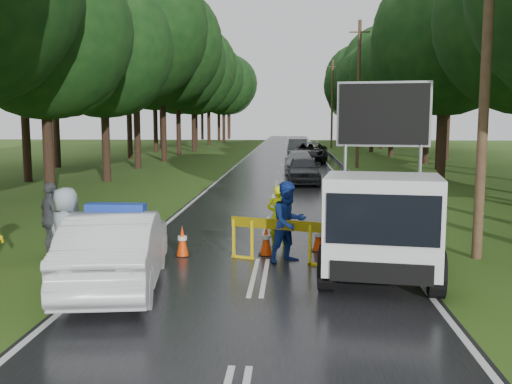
# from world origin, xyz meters

# --- Properties ---
(ground) EXTENTS (160.00, 160.00, 0.00)m
(ground) POSITION_xyz_m (0.00, 0.00, 0.00)
(ground) COLOR #2C4D16
(ground) RESTS_ON ground
(road) EXTENTS (7.00, 140.00, 0.02)m
(road) POSITION_xyz_m (0.00, 30.00, 0.01)
(road) COLOR black
(road) RESTS_ON ground
(guardrail) EXTENTS (0.12, 60.06, 0.70)m
(guardrail) POSITION_xyz_m (3.70, 29.67, 0.55)
(guardrail) COLOR gray
(guardrail) RESTS_ON ground
(utility_pole_near) EXTENTS (1.40, 0.24, 10.00)m
(utility_pole_near) POSITION_xyz_m (5.20, 2.00, 5.06)
(utility_pole_near) COLOR #422C1F
(utility_pole_near) RESTS_ON ground
(utility_pole_mid) EXTENTS (1.40, 0.24, 10.00)m
(utility_pole_mid) POSITION_xyz_m (5.20, 28.00, 5.06)
(utility_pole_mid) COLOR #422C1F
(utility_pole_mid) RESTS_ON ground
(utility_pole_far) EXTENTS (1.40, 0.24, 10.00)m
(utility_pole_far) POSITION_xyz_m (5.20, 54.00, 5.06)
(utility_pole_far) COLOR #422C1F
(utility_pole_far) RESTS_ON ground
(police_sedan) EXTENTS (2.33, 4.93, 1.72)m
(police_sedan) POSITION_xyz_m (-2.80, -0.94, 0.78)
(police_sedan) COLOR silver
(police_sedan) RESTS_ON ground
(work_truck) EXTENTS (3.04, 5.54, 4.21)m
(work_truck) POSITION_xyz_m (2.63, 0.44, 1.14)
(work_truck) COLOR gray
(work_truck) RESTS_ON ground
(barrier) EXTENTS (2.40, 0.84, 1.04)m
(barrier) POSITION_xyz_m (0.43, 1.27, 0.79)
(barrier) COLOR yellow
(barrier) RESTS_ON ground
(officer) EXTENTS (0.62, 0.43, 1.65)m
(officer) POSITION_xyz_m (0.33, 2.96, 0.83)
(officer) COLOR #E5FA0D
(officer) RESTS_ON ground
(civilian) EXTENTS (1.19, 1.14, 1.93)m
(civilian) POSITION_xyz_m (0.61, 1.36, 0.97)
(civilian) COLOR navy
(civilian) RESTS_ON ground
(bystander_mid) EXTENTS (1.08, 1.11, 1.86)m
(bystander_mid) POSITION_xyz_m (-5.19, 1.50, 0.93)
(bystander_mid) COLOR #46494E
(bystander_mid) RESTS_ON ground
(bystander_right) EXTENTS (1.13, 0.97, 1.95)m
(bystander_right) POSITION_xyz_m (-4.11, -0.24, 0.98)
(bystander_right) COLOR #8D9AA9
(bystander_right) RESTS_ON ground
(queue_car_first) EXTENTS (1.74, 4.29, 1.46)m
(queue_car_first) POSITION_xyz_m (1.30, 18.01, 0.73)
(queue_car_first) COLOR #3A3C41
(queue_car_first) RESTS_ON ground
(queue_car_second) EXTENTS (1.96, 4.69, 1.36)m
(queue_car_second) POSITION_xyz_m (1.15, 24.01, 0.68)
(queue_car_second) COLOR #ACAFB5
(queue_car_second) RESTS_ON ground
(queue_car_third) EXTENTS (3.06, 5.81, 1.56)m
(queue_car_third) POSITION_xyz_m (2.11, 32.64, 0.78)
(queue_car_third) COLOR black
(queue_car_third) RESTS_ON ground
(queue_car_fourth) EXTENTS (1.83, 4.78, 1.56)m
(queue_car_fourth) POSITION_xyz_m (1.20, 39.71, 0.78)
(queue_car_fourth) COLOR #45494D
(queue_car_fourth) RESTS_ON ground
(cone_near_left) EXTENTS (0.35, 0.35, 0.73)m
(cone_near_left) POSITION_xyz_m (-2.78, -1.00, 0.36)
(cone_near_left) COLOR black
(cone_near_left) RESTS_ON ground
(cone_center) EXTENTS (0.38, 0.38, 0.80)m
(cone_center) POSITION_xyz_m (0.06, 1.95, 0.39)
(cone_center) COLOR black
(cone_center) RESTS_ON ground
(cone_far) EXTENTS (0.35, 0.35, 0.74)m
(cone_far) POSITION_xyz_m (1.38, 2.50, 0.36)
(cone_far) COLOR black
(cone_far) RESTS_ON ground
(cone_left_mid) EXTENTS (0.37, 0.37, 0.78)m
(cone_left_mid) POSITION_xyz_m (-2.00, 1.72, 0.38)
(cone_left_mid) COLOR black
(cone_left_mid) RESTS_ON ground
(cone_right) EXTENTS (0.34, 0.34, 0.73)m
(cone_right) POSITION_xyz_m (3.35, 2.31, 0.35)
(cone_right) COLOR black
(cone_right) RESTS_ON ground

